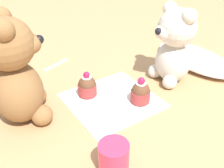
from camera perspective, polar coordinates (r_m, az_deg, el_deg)
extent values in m
plane|color=tan|center=(0.74, 0.00, -3.66)|extent=(4.00, 4.00, 0.00)
cube|color=silver|center=(0.74, 0.00, -3.48)|extent=(0.23, 0.24, 0.01)
ellipsoid|color=silver|center=(0.97, 17.66, 5.38)|extent=(0.32, 0.16, 0.04)
ellipsoid|color=beige|center=(0.82, 13.03, 4.75)|extent=(0.12, 0.11, 0.13)
sphere|color=beige|center=(0.78, 14.02, 11.82)|extent=(0.11, 0.11, 0.11)
ellipsoid|color=beige|center=(0.75, 11.40, 10.90)|extent=(0.06, 0.05, 0.04)
sphere|color=black|center=(0.74, 10.23, 11.13)|extent=(0.02, 0.02, 0.02)
sphere|color=beige|center=(0.79, 12.55, 15.73)|extent=(0.04, 0.04, 0.04)
sphere|color=beige|center=(0.74, 16.50, 13.94)|extent=(0.04, 0.04, 0.04)
sphere|color=beige|center=(0.85, 9.31, 2.77)|extent=(0.04, 0.04, 0.04)
sphere|color=beige|center=(0.80, 12.42, 0.46)|extent=(0.04, 0.04, 0.04)
ellipsoid|color=olive|center=(0.68, -19.71, -1.64)|extent=(0.16, 0.15, 0.16)
sphere|color=olive|center=(0.62, -21.86, 8.07)|extent=(0.12, 0.12, 0.12)
ellipsoid|color=olive|center=(0.62, -17.44, 8.33)|extent=(0.07, 0.06, 0.05)
sphere|color=black|center=(0.62, -15.58, 9.29)|extent=(0.02, 0.02, 0.02)
sphere|color=olive|center=(0.56, -22.60, 10.78)|extent=(0.05, 0.05, 0.05)
sphere|color=olive|center=(0.64, -22.93, 13.26)|extent=(0.05, 0.05, 0.05)
sphere|color=olive|center=(0.67, -14.98, -6.56)|extent=(0.05, 0.05, 0.05)
sphere|color=olive|center=(0.74, -16.06, -2.46)|extent=(0.05, 0.05, 0.05)
cylinder|color=#993333|center=(0.72, 6.17, -2.55)|extent=(0.05, 0.05, 0.03)
sphere|color=brown|center=(0.71, 6.25, -1.46)|extent=(0.05, 0.05, 0.05)
cylinder|color=white|center=(0.70, 6.36, 0.08)|extent=(0.03, 0.03, 0.00)
sphere|color=#B71947|center=(0.70, 6.40, 0.69)|extent=(0.02, 0.02, 0.02)
cylinder|color=#993333|center=(0.75, -5.39, -1.13)|extent=(0.05, 0.05, 0.03)
sphere|color=brown|center=(0.74, -5.45, -0.09)|extent=(0.05, 0.05, 0.05)
cylinder|color=white|center=(0.73, -5.55, 1.42)|extent=(0.03, 0.03, 0.00)
sphere|color=#B71947|center=(0.72, -5.58, 1.99)|extent=(0.02, 0.02, 0.02)
cylinder|color=#DB3356|center=(0.54, 0.37, -15.82)|extent=(0.06, 0.06, 0.07)
cube|color=silver|center=(0.94, -12.11, 4.18)|extent=(0.04, 0.10, 0.01)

